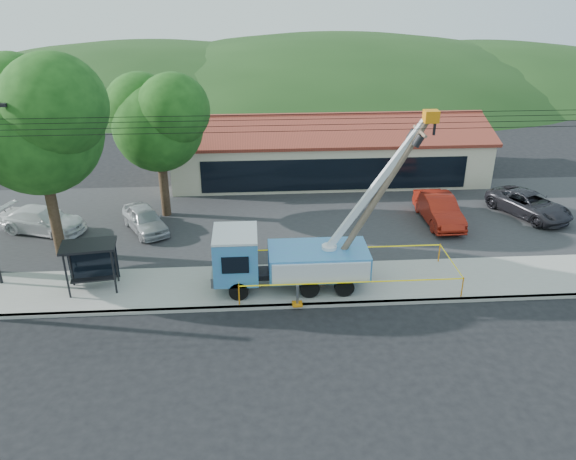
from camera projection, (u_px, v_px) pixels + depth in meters
The scene contains 18 objects.
ground at pixel (294, 335), 23.88m from camera, with size 120.00×120.00×0.00m, color black.
curb at pixel (290, 306), 25.74m from camera, with size 60.00×0.25×0.15m, color gray.
sidewalk at pixel (288, 285), 27.46m from camera, with size 60.00×4.00×0.15m, color gray.
parking_lot at pixel (279, 219), 34.68m from camera, with size 60.00×12.00×0.10m, color #28282B.
strip_mall at pixel (327, 150), 41.34m from camera, with size 22.50×8.53×4.67m.
tree_west_near at pixel (35, 118), 27.16m from camera, with size 7.56×6.72×10.80m.
tree_lot at pixel (157, 118), 32.53m from camera, with size 6.30×5.60×8.94m.
hill_west at pixel (146, 87), 72.60m from camera, with size 78.40×56.00×28.00m, color #193714.
hill_center at pixel (338, 84), 74.10m from camera, with size 89.60×64.00×32.00m, color #193714.
hill_east at pixel (485, 83), 75.30m from camera, with size 72.80×52.00×26.00m, color #193714.
utility_truck at pixel (286, 257), 26.58m from camera, with size 10.03×3.95×8.51m.
leaning_pole at pixel (378, 197), 25.50m from camera, with size 4.78×1.74×8.40m.
bus_shelter at pixel (90, 255), 26.37m from camera, with size 2.66×1.83×2.40m.
caution_tape at pixel (346, 268), 27.28m from camera, with size 10.45×3.53×1.02m.
car_silver at pixel (146, 232), 33.09m from camera, with size 1.71×4.24×1.45m, color #A6A9AD.
car_red at pixel (437, 223), 34.18m from camera, with size 1.76×5.06×1.67m, color maroon.
car_white at pixel (45, 233), 32.95m from camera, with size 2.06×5.06×1.47m, color silver.
car_dark at pixel (527, 217), 35.09m from camera, with size 2.46×5.34×1.49m, color black.
Camera 1 is at (-1.56, -19.63, 14.23)m, focal length 35.00 mm.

